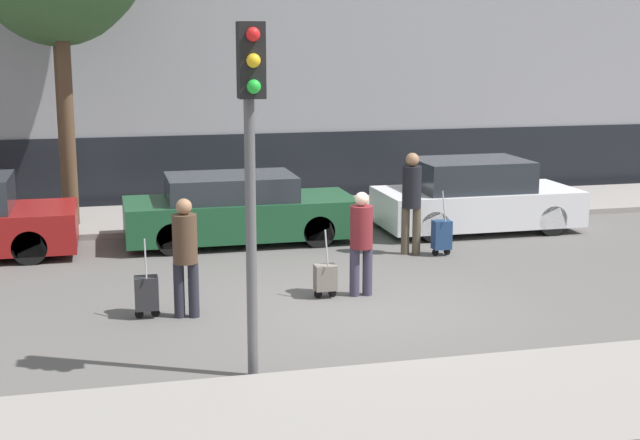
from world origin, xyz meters
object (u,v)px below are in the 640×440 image
Objects in this scene: trolley_center at (325,278)px; parked_bicycle at (452,188)px; pedestrian_left at (185,251)px; traffic_light at (251,131)px; parked_car_1 at (238,210)px; trolley_right at (442,235)px; parked_car_2 at (475,198)px; pedestrian_center at (361,238)px; trolley_left at (147,293)px; pedestrian_right at (412,197)px.

parked_bicycle is at bearing 53.74° from trolley_center.
traffic_light is at bearing -66.92° from pedestrian_left.
trolley_right is at bearing -29.92° from parked_car_1.
parked_car_2 is 2.27m from parked_bicycle.
traffic_light is at bearing -123.43° from pedestrian_center.
pedestrian_center is at bearing -2.15° from trolley_center.
parked_car_1 is at bearing -157.54° from parked_bicycle.
pedestrian_left is 0.81m from trolley_left.
pedestrian_left is at bearing -144.54° from parked_car_2.
parked_bicycle is at bearing -98.55° from pedestrian_right.
parked_bicycle is (2.38, 3.89, -0.56)m from pedestrian_right.
pedestrian_left is at bearing 101.63° from traffic_light.
parked_car_2 is at bearing -100.67° from parked_bicycle.
trolley_center is at bearing -179.92° from pedestrian_center.
trolley_right reaches higher than trolley_left.
pedestrian_right reaches higher than pedestrian_center.
pedestrian_center is 1.52× the size of trolley_center.
parked_bicycle is at bearing 56.30° from traffic_light.
trolley_center is at bearing 62.11° from traffic_light.
parked_car_2 is 2.17× the size of pedestrian_right.
pedestrian_center is at bearing -122.73° from parked_bicycle.
parked_bicycle is (0.42, 2.23, -0.18)m from parked_car_2.
parked_car_1 is at bearing 109.27° from pedestrian_center.
trolley_right is at bearing -114.48° from parked_bicycle.
trolley_right is 0.30× the size of traffic_light.
trolley_left is 5.55m from pedestrian_right.
trolley_left is at bearing -179.94° from pedestrian_left.
trolley_left is at bearing -137.64° from parked_bicycle.
trolley_center is at bearing 24.02° from pedestrian_left.
pedestrian_left reaches higher than trolley_right.
parked_car_1 is 3.85× the size of trolley_left.
parked_car_2 is 2.60m from pedestrian_right.
traffic_light is at bearing -97.26° from parked_car_1.
pedestrian_center is 0.90× the size of parked_bicycle.
pedestrian_left is 2.25m from trolley_center.
pedestrian_center reaches higher than trolley_right.
pedestrian_right is at bearing -139.63° from parked_car_2.
trolley_left is (-0.54, 0.11, -0.60)m from pedestrian_left.
trolley_left is 3.77m from traffic_light.
trolley_right is 4.51m from parked_bicycle.
trolley_right is (4.79, 2.56, -0.58)m from pedestrian_left.
pedestrian_center is 0.86× the size of pedestrian_right.
parked_car_2 reaches higher than trolley_center.
trolley_center is (-0.55, 0.02, -0.59)m from pedestrian_center.
trolley_center is 0.59× the size of parked_bicycle.
trolley_right is (5.32, 2.45, 0.02)m from trolley_left.
traffic_light reaches higher than trolley_left.
traffic_light is (-3.76, -5.31, 1.77)m from pedestrian_right.
pedestrian_left is 1.49× the size of trolley_left.
trolley_center is at bearing -141.99° from trolley_right.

